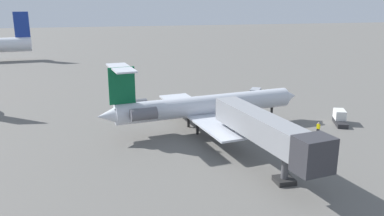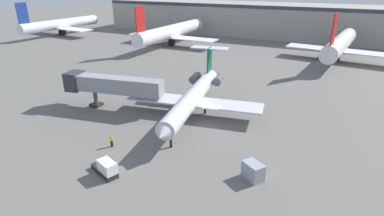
% 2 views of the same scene
% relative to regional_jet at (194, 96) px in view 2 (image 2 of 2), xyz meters
% --- Properties ---
extents(ground_plane, '(400.00, 400.00, 0.10)m').
position_rel_regional_jet_xyz_m(ground_plane, '(3.35, -1.35, -3.42)').
color(ground_plane, '#66635E').
extents(regional_jet, '(22.58, 28.66, 9.17)m').
position_rel_regional_jet_xyz_m(regional_jet, '(0.00, 0.00, 0.00)').
color(regional_jet, silver).
rests_on(regional_jet, ground_plane).
extents(jet_bridge, '(17.66, 5.84, 5.92)m').
position_rel_regional_jet_xyz_m(jet_bridge, '(-14.60, -3.53, 0.88)').
color(jet_bridge, gray).
rests_on(jet_bridge, ground_plane).
extents(ground_crew_marshaller, '(0.48, 0.45, 1.69)m').
position_rel_regional_jet_xyz_m(ground_crew_marshaller, '(-5.47, -14.33, -2.51)').
color(ground_crew_marshaller, black).
rests_on(ground_crew_marshaller, ground_plane).
extents(baggage_tug_lead, '(4.24, 2.76, 1.90)m').
position_rel_regional_jet_xyz_m(baggage_tug_lead, '(-1.84, -19.79, -2.53)').
color(baggage_tug_lead, '#262628').
rests_on(baggage_tug_lead, ground_plane).
extents(cargo_container_uld, '(2.85, 2.63, 1.97)m').
position_rel_regional_jet_xyz_m(cargo_container_uld, '(13.55, -13.24, -2.38)').
color(cargo_container_uld, '#999EA8').
rests_on(cargo_container_uld, ground_plane).
extents(terminal_building, '(153.37, 20.07, 11.97)m').
position_rel_regional_jet_xyz_m(terminal_building, '(3.35, 81.53, 2.63)').
color(terminal_building, '#9E998E').
rests_on(terminal_building, ground_plane).
extents(parked_airliner_west_end, '(28.89, 34.07, 13.14)m').
position_rel_regional_jet_xyz_m(parked_airliner_west_end, '(-80.05, 47.81, 0.80)').
color(parked_airliner_west_end, white).
rests_on(parked_airliner_west_end, ground_plane).
extents(parked_airliner_west_mid, '(31.65, 37.57, 13.71)m').
position_rel_regional_jet_xyz_m(parked_airliner_west_mid, '(-31.31, 48.83, 1.08)').
color(parked_airliner_west_mid, white).
rests_on(parked_airliner_west_mid, ground_plane).
extents(parked_airliner_centre, '(28.03, 33.03, 13.72)m').
position_rel_regional_jet_xyz_m(parked_airliner_centre, '(19.76, 50.11, 1.09)').
color(parked_airliner_centre, white).
rests_on(parked_airliner_centre, ground_plane).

